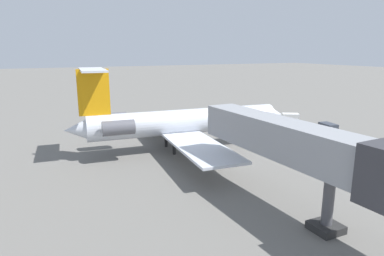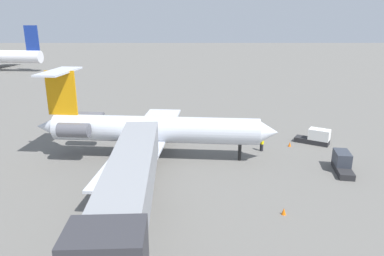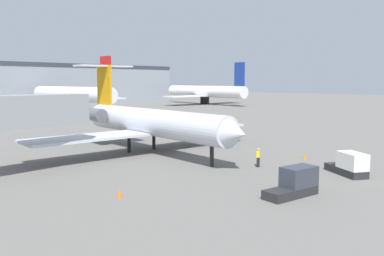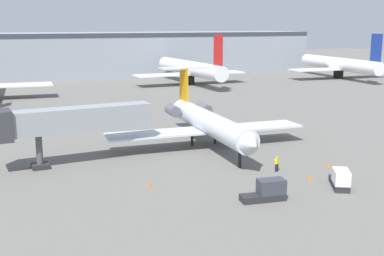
% 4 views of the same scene
% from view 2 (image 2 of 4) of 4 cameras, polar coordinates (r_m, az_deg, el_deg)
% --- Properties ---
extents(ground_plane, '(400.00, 400.00, 0.10)m').
position_cam_2_polar(ground_plane, '(42.76, -6.05, -3.09)').
color(ground_plane, '#66635E').
extents(regional_jet, '(25.90, 26.33, 9.41)m').
position_cam_2_polar(regional_jet, '(38.59, -7.02, -0.12)').
color(regional_jet, silver).
rests_on(regional_jet, ground_plane).
extents(jet_bridge, '(17.76, 3.65, 6.69)m').
position_cam_2_polar(jet_bridge, '(21.20, -10.24, -10.02)').
color(jet_bridge, gray).
rests_on(jet_bridge, ground_plane).
extents(ground_crew_marshaller, '(0.48, 0.42, 1.69)m').
position_cam_2_polar(ground_crew_marshaller, '(41.75, 11.07, -2.50)').
color(ground_crew_marshaller, black).
rests_on(ground_crew_marshaller, ground_plane).
extents(baggage_tug_lead, '(4.17, 2.03, 1.90)m').
position_cam_2_polar(baggage_tug_lead, '(38.70, 22.87, -5.18)').
color(baggage_tug_lead, '#262628').
rests_on(baggage_tug_lead, ground_plane).
extents(baggage_tug_trailing, '(3.27, 4.15, 1.90)m').
position_cam_2_polar(baggage_tug_trailing, '(45.85, 19.19, -1.41)').
color(baggage_tug_trailing, '#262628').
rests_on(baggage_tug_trailing, ground_plane).
extents(traffic_cone_near, '(0.36, 0.36, 0.55)m').
position_cam_2_polar(traffic_cone_near, '(47.82, 11.02, -0.73)').
color(traffic_cone_near, orange).
rests_on(traffic_cone_near, ground_plane).
extents(traffic_cone_mid, '(0.36, 0.36, 0.55)m').
position_cam_2_polar(traffic_cone_mid, '(44.18, 15.34, -2.51)').
color(traffic_cone_mid, orange).
rests_on(traffic_cone_mid, ground_plane).
extents(traffic_cone_far, '(0.36, 0.36, 0.55)m').
position_cam_2_polar(traffic_cone_far, '(29.28, 14.45, -12.75)').
color(traffic_cone_far, orange).
rests_on(traffic_cone_far, ground_plane).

